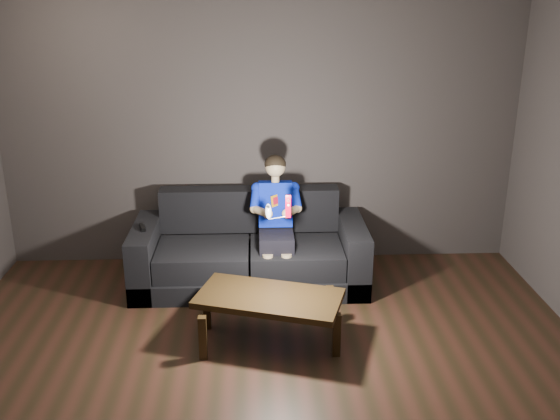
{
  "coord_description": "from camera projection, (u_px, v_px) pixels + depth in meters",
  "views": [
    {
      "loc": [
        -0.06,
        -3.42,
        2.62
      ],
      "look_at": [
        0.15,
        1.55,
        0.85
      ],
      "focal_mm": 40.0,
      "sensor_mm": 36.0,
      "label": 1
    }
  ],
  "objects": [
    {
      "name": "nunchuk_white",
      "position": [
        268.0,
        211.0,
        5.17
      ],
      "size": [
        0.06,
        0.09,
        0.14
      ],
      "color": "white",
      "rests_on": "child"
    },
    {
      "name": "floor",
      "position": [
        267.0,
        411.0,
        4.1
      ],
      "size": [
        5.0,
        5.0,
        0.0
      ],
      "primitive_type": "plane",
      "color": "black",
      "rests_on": "ground"
    },
    {
      "name": "wii_remote_red",
      "position": [
        288.0,
        206.0,
        5.15
      ],
      "size": [
        0.05,
        0.07,
        0.19
      ],
      "color": "#C30020",
      "rests_on": "child"
    },
    {
      "name": "child",
      "position": [
        276.0,
        212.0,
        5.63
      ],
      "size": [
        0.46,
        0.57,
        1.13
      ],
      "color": "black",
      "rests_on": "sofa"
    },
    {
      "name": "back_wall",
      "position": [
        260.0,
        128.0,
        6.0
      ],
      "size": [
        5.0,
        0.04,
        2.7
      ],
      "primitive_type": "cube",
      "color": "#3F3A37",
      "rests_on": "ground"
    },
    {
      "name": "coffee_table",
      "position": [
        269.0,
        302.0,
        4.8
      ],
      "size": [
        1.21,
        0.85,
        0.4
      ],
      "color": "black",
      "rests_on": "floor"
    },
    {
      "name": "sofa",
      "position": [
        250.0,
        255.0,
        5.82
      ],
      "size": [
        2.13,
        0.92,
        0.82
      ],
      "color": "black",
      "rests_on": "floor"
    },
    {
      "name": "wii_remote_black",
      "position": [
        143.0,
        227.0,
        5.6
      ],
      "size": [
        0.08,
        0.16,
        0.03
      ],
      "color": "black",
      "rests_on": "sofa"
    }
  ]
}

